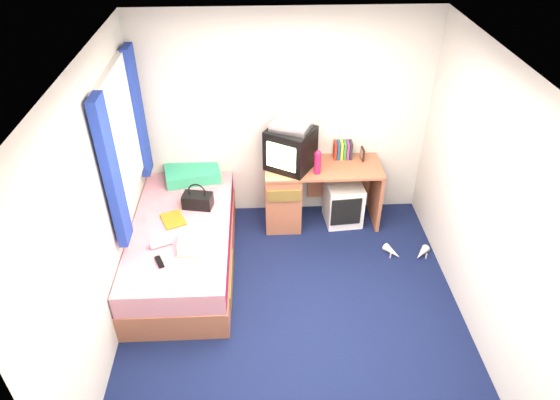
{
  "coord_description": "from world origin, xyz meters",
  "views": [
    {
      "loc": [
        -0.29,
        -3.28,
        3.63
      ],
      "look_at": [
        -0.1,
        0.7,
        0.82
      ],
      "focal_mm": 32.0,
      "sensor_mm": 36.0,
      "label": 1
    }
  ],
  "objects_px": {
    "bed": "(184,246)",
    "towel": "(196,243)",
    "vcr": "(291,126)",
    "pillow": "(192,174)",
    "water_bottle": "(161,243)",
    "crt_tv": "(290,148)",
    "colour_swatch_fan": "(187,255)",
    "white_heels": "(407,253)",
    "storage_cube": "(343,203)",
    "handbag": "(198,200)",
    "magazine": "(173,219)",
    "remote_control": "(159,262)",
    "desk": "(298,192)",
    "picture_frame": "(362,154)",
    "pink_water_bottle": "(318,163)",
    "aerosol_can": "(311,160)"
  },
  "relations": [
    {
      "from": "vcr",
      "to": "magazine",
      "type": "relative_size",
      "value": 1.41
    },
    {
      "from": "crt_tv",
      "to": "magazine",
      "type": "bearing_deg",
      "value": -120.85
    },
    {
      "from": "desk",
      "to": "bed",
      "type": "bearing_deg",
      "value": -149.28
    },
    {
      "from": "vcr",
      "to": "desk",
      "type": "bearing_deg",
      "value": 22.29
    },
    {
      "from": "crt_tv",
      "to": "picture_frame",
      "type": "relative_size",
      "value": 4.38
    },
    {
      "from": "remote_control",
      "to": "white_heels",
      "type": "bearing_deg",
      "value": -10.56
    },
    {
      "from": "bed",
      "to": "pillow",
      "type": "xyz_separation_m",
      "value": [
        0.04,
        0.87,
        0.34
      ]
    },
    {
      "from": "storage_cube",
      "to": "white_heels",
      "type": "bearing_deg",
      "value": -52.22
    },
    {
      "from": "aerosol_can",
      "to": "water_bottle",
      "type": "bearing_deg",
      "value": -145.78
    },
    {
      "from": "storage_cube",
      "to": "magazine",
      "type": "relative_size",
      "value": 1.81
    },
    {
      "from": "crt_tv",
      "to": "colour_swatch_fan",
      "type": "distance_m",
      "value": 1.64
    },
    {
      "from": "storage_cube",
      "to": "picture_frame",
      "type": "bearing_deg",
      "value": 31.34
    },
    {
      "from": "vcr",
      "to": "colour_swatch_fan",
      "type": "bearing_deg",
      "value": -105.87
    },
    {
      "from": "bed",
      "to": "aerosol_can",
      "type": "xyz_separation_m",
      "value": [
        1.38,
        0.72,
        0.57
      ]
    },
    {
      "from": "bed",
      "to": "storage_cube",
      "type": "bearing_deg",
      "value": 21.79
    },
    {
      "from": "bed",
      "to": "handbag",
      "type": "xyz_separation_m",
      "value": [
        0.15,
        0.31,
        0.36
      ]
    },
    {
      "from": "picture_frame",
      "to": "white_heels",
      "type": "relative_size",
      "value": 0.27
    },
    {
      "from": "pink_water_bottle",
      "to": "handbag",
      "type": "bearing_deg",
      "value": -167.9
    },
    {
      "from": "vcr",
      "to": "white_heels",
      "type": "relative_size",
      "value": 0.77
    },
    {
      "from": "pillow",
      "to": "magazine",
      "type": "relative_size",
      "value": 2.16
    },
    {
      "from": "vcr",
      "to": "pillow",
      "type": "bearing_deg",
      "value": -161.86
    },
    {
      "from": "pillow",
      "to": "white_heels",
      "type": "height_order",
      "value": "pillow"
    },
    {
      "from": "pink_water_bottle",
      "to": "magazine",
      "type": "xyz_separation_m",
      "value": [
        -1.52,
        -0.5,
        -0.32
      ]
    },
    {
      "from": "pillow",
      "to": "remote_control",
      "type": "height_order",
      "value": "pillow"
    },
    {
      "from": "bed",
      "to": "water_bottle",
      "type": "relative_size",
      "value": 10.0
    },
    {
      "from": "water_bottle",
      "to": "pillow",
      "type": "bearing_deg",
      "value": 81.02
    },
    {
      "from": "desk",
      "to": "picture_frame",
      "type": "relative_size",
      "value": 9.29
    },
    {
      "from": "desk",
      "to": "magazine",
      "type": "relative_size",
      "value": 4.64
    },
    {
      "from": "towel",
      "to": "water_bottle",
      "type": "height_order",
      "value": "towel"
    },
    {
      "from": "picture_frame",
      "to": "aerosol_can",
      "type": "relative_size",
      "value": 0.83
    },
    {
      "from": "bed",
      "to": "picture_frame",
      "type": "relative_size",
      "value": 14.29
    },
    {
      "from": "white_heels",
      "to": "storage_cube",
      "type": "bearing_deg",
      "value": 132.71
    },
    {
      "from": "handbag",
      "to": "water_bottle",
      "type": "relative_size",
      "value": 1.65
    },
    {
      "from": "handbag",
      "to": "magazine",
      "type": "xyz_separation_m",
      "value": [
        -0.24,
        -0.22,
        -0.08
      ]
    },
    {
      "from": "desk",
      "to": "magazine",
      "type": "xyz_separation_m",
      "value": [
        -1.33,
        -0.65,
        0.14
      ]
    },
    {
      "from": "picture_frame",
      "to": "remote_control",
      "type": "relative_size",
      "value": 0.88
    },
    {
      "from": "white_heels",
      "to": "magazine",
      "type": "bearing_deg",
      "value": 178.95
    },
    {
      "from": "magazine",
      "to": "colour_swatch_fan",
      "type": "bearing_deg",
      "value": -69.98
    },
    {
      "from": "bed",
      "to": "vcr",
      "type": "height_order",
      "value": "vcr"
    },
    {
      "from": "pillow",
      "to": "towel",
      "type": "height_order",
      "value": "pillow"
    },
    {
      "from": "pink_water_bottle",
      "to": "aerosol_can",
      "type": "height_order",
      "value": "pink_water_bottle"
    },
    {
      "from": "bed",
      "to": "towel",
      "type": "xyz_separation_m",
      "value": [
        0.2,
        -0.35,
        0.33
      ]
    },
    {
      "from": "pillow",
      "to": "water_bottle",
      "type": "bearing_deg",
      "value": -98.98
    },
    {
      "from": "bed",
      "to": "handbag",
      "type": "height_order",
      "value": "handbag"
    },
    {
      "from": "pillow",
      "to": "storage_cube",
      "type": "distance_m",
      "value": 1.77
    },
    {
      "from": "vcr",
      "to": "water_bottle",
      "type": "relative_size",
      "value": 1.98
    },
    {
      "from": "vcr",
      "to": "towel",
      "type": "height_order",
      "value": "vcr"
    },
    {
      "from": "pink_water_bottle",
      "to": "white_heels",
      "type": "xyz_separation_m",
      "value": [
        0.95,
        -0.54,
        -0.83
      ]
    },
    {
      "from": "desk",
      "to": "colour_swatch_fan",
      "type": "distance_m",
      "value": 1.65
    },
    {
      "from": "vcr",
      "to": "remote_control",
      "type": "height_order",
      "value": "vcr"
    }
  ]
}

